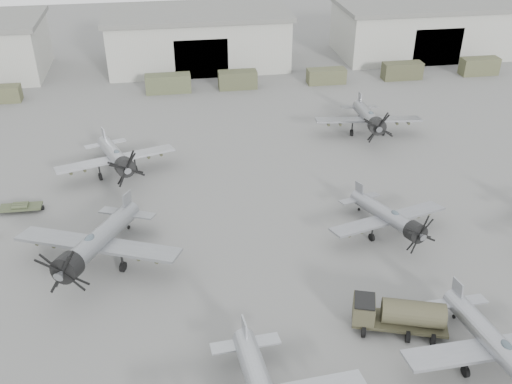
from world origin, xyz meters
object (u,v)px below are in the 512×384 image
at_px(aircraft_mid_2, 391,218).
at_px(aircraft_far_0, 116,157).
at_px(aircraft_near_2, 499,348).
at_px(aircraft_far_1, 369,118).
at_px(aircraft_mid_1, 95,243).
at_px(fuel_tanker, 399,314).

relative_size(aircraft_mid_2, aircraft_far_0, 0.89).
height_order(aircraft_near_2, aircraft_far_1, aircraft_far_1).
distance_m(aircraft_mid_1, aircraft_far_1, 37.38).
xyz_separation_m(aircraft_far_0, fuel_tanker, (21.08, -26.58, -0.81)).
xyz_separation_m(aircraft_mid_2, fuel_tanker, (-3.55, -11.25, -0.56)).
height_order(aircraft_mid_1, aircraft_mid_2, aircraft_mid_1).
xyz_separation_m(aircraft_near_2, aircraft_mid_2, (-1.26, 16.15, -0.21)).
height_order(aircraft_mid_1, aircraft_far_1, aircraft_mid_1).
distance_m(aircraft_mid_1, fuel_tanker, 24.51).
relative_size(aircraft_mid_2, fuel_tanker, 1.59).
height_order(aircraft_near_2, fuel_tanker, aircraft_near_2).
xyz_separation_m(aircraft_mid_1, fuel_tanker, (22.00, -10.76, -1.06)).
bearing_deg(fuel_tanker, aircraft_far_1, 93.33).
distance_m(aircraft_mid_2, aircraft_far_0, 29.01).
height_order(aircraft_far_0, aircraft_far_1, aircraft_far_1).
distance_m(aircraft_near_2, aircraft_far_0, 40.76).
distance_m(aircraft_far_0, aircraft_far_1, 30.26).
bearing_deg(aircraft_mid_1, aircraft_mid_2, 23.59).
bearing_deg(aircraft_far_1, aircraft_far_0, -162.69).
height_order(aircraft_mid_2, aircraft_far_1, aircraft_far_1).
bearing_deg(aircraft_mid_2, aircraft_far_0, 133.17).
relative_size(aircraft_mid_2, aircraft_far_1, 0.87).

